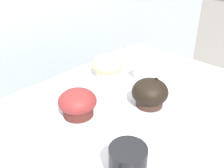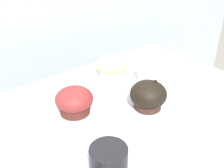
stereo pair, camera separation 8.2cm
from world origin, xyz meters
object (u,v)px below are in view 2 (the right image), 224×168
(muffin_front_center, at_px, (74,101))
(coffee_cup, at_px, (108,165))
(muffin_back_left, at_px, (148,96))
(muffin_back_right, at_px, (112,66))

(muffin_front_center, relative_size, coffee_cup, 0.94)
(muffin_back_left, height_order, muffin_back_right, muffin_back_left)
(muffin_back_right, distance_m, coffee_cup, 0.48)
(muffin_back_right, relative_size, coffee_cup, 0.99)
(muffin_back_right, bearing_deg, muffin_front_center, -154.45)
(muffin_back_left, bearing_deg, muffin_front_center, 147.06)
(muffin_front_center, bearing_deg, muffin_back_left, -32.94)
(muffin_front_center, distance_m, coffee_cup, 0.27)
(muffin_back_left, xyz_separation_m, coffee_cup, (-0.26, -0.14, 0.01))
(muffin_back_right, bearing_deg, muffin_back_left, -103.20)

